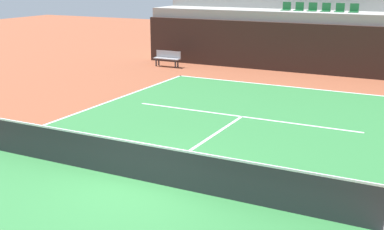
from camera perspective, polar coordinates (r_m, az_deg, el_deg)
name	(u,v)px	position (r m, az deg, el deg)	size (l,w,h in m)	color
ground_plane	(144,181)	(12.14, -5.55, -7.58)	(80.00, 80.00, 0.00)	brown
court_surface	(144,181)	(12.13, -5.55, -7.55)	(11.00, 24.00, 0.01)	#2D7238
baseline_far	(288,86)	(22.66, 10.89, 3.23)	(11.00, 0.10, 0.00)	white
service_line_far	(242,117)	(17.55, 5.72, -0.18)	(8.26, 0.10, 0.00)	white
centre_service_line	(202,143)	(14.74, 1.14, -3.20)	(0.10, 6.40, 0.00)	white
back_wall	(310,49)	(25.89, 13.33, 7.39)	(18.56, 0.30, 2.49)	black
stands_tier_lower	(316,41)	(27.16, 14.07, 8.26)	(18.56, 2.40, 3.01)	#9E9E99
stands_tier_upper	(327,28)	(29.44, 15.23, 9.57)	(18.56, 2.40, 3.87)	#9E9E99
seating_row_lower	(319,9)	(27.11, 14.34, 11.69)	(3.93, 0.44, 0.44)	#1E6633
tennis_net	(143,162)	(11.95, -5.62, -5.33)	(11.08, 0.08, 1.07)	black
player_bench	(167,57)	(27.26, -2.83, 6.61)	(1.50, 0.40, 0.85)	#99999E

